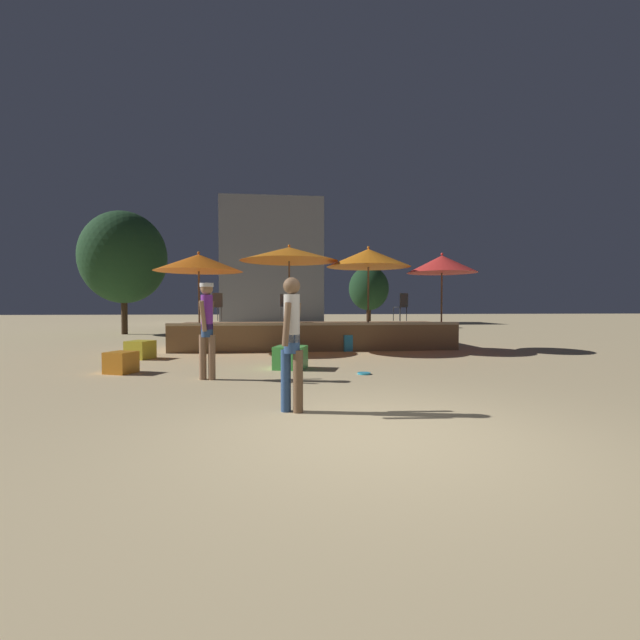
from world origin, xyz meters
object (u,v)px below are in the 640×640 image
(patio_umbrella_3, at_px, (368,258))
(cube_seat_0, at_px, (290,357))
(bistro_chair_1, at_px, (285,304))
(bistro_chair_0, at_px, (402,304))
(patio_umbrella_0, at_px, (442,264))
(patio_umbrella_1, at_px, (289,254))
(background_tree_1, at_px, (369,289))
(frisbee_disc, at_px, (364,373))
(cube_seat_3, at_px, (121,362))
(patio_umbrella_2, at_px, (199,263))
(person_0, at_px, (292,339))
(background_tree_0, at_px, (124,258))
(cube_seat_2, at_px, (140,350))
(cube_seat_1, at_px, (350,342))
(person_1, at_px, (207,324))
(bistro_chair_2, at_px, (216,304))

(patio_umbrella_3, bearing_deg, cube_seat_0, -125.80)
(cube_seat_0, height_order, bistro_chair_1, bistro_chair_1)
(bistro_chair_0, bearing_deg, patio_umbrella_0, 104.78)
(patio_umbrella_1, relative_size, cube_seat_0, 3.98)
(background_tree_1, bearing_deg, frisbee_disc, -102.94)
(patio_umbrella_1, bearing_deg, background_tree_1, 67.84)
(patio_umbrella_1, relative_size, cube_seat_3, 4.93)
(patio_umbrella_2, bearing_deg, patio_umbrella_0, -0.84)
(person_0, xyz_separation_m, frisbee_disc, (1.55, 2.85, -0.92))
(patio_umbrella_0, relative_size, bistro_chair_1, 3.30)
(patio_umbrella_0, bearing_deg, frisbee_disc, -127.83)
(background_tree_1, bearing_deg, background_tree_0, -158.86)
(cube_seat_2, relative_size, cube_seat_3, 1.14)
(cube_seat_0, xyz_separation_m, background_tree_1, (5.49, 16.81, 2.16))
(patio_umbrella_2, bearing_deg, cube_seat_2, -132.64)
(cube_seat_1, relative_size, bistro_chair_1, 0.86)
(patio_umbrella_0, bearing_deg, cube_seat_2, -171.62)
(person_0, bearing_deg, person_1, -35.69)
(patio_umbrella_0, relative_size, background_tree_0, 0.51)
(patio_umbrella_2, distance_m, person_0, 7.79)
(background_tree_0, bearing_deg, frisbee_disc, -55.31)
(bistro_chair_1, bearing_deg, cube_seat_3, -136.50)
(patio_umbrella_1, xyz_separation_m, bistro_chair_1, (-0.06, 2.17, -1.48))
(patio_umbrella_3, distance_m, cube_seat_1, 2.60)
(patio_umbrella_1, height_order, person_1, patio_umbrella_1)
(cube_seat_2, bearing_deg, background_tree_1, 57.77)
(patio_umbrella_0, xyz_separation_m, patio_umbrella_1, (-4.64, 0.19, 0.27))
(bistro_chair_1, bearing_deg, patio_umbrella_3, -60.11)
(bistro_chair_2, height_order, background_tree_1, background_tree_1)
(background_tree_0, bearing_deg, patio_umbrella_2, -59.73)
(patio_umbrella_3, height_order, cube_seat_1, patio_umbrella_3)
(patio_umbrella_2, bearing_deg, bistro_chair_1, 41.35)
(cube_seat_0, relative_size, bistro_chair_0, 0.89)
(cube_seat_0, bearing_deg, patio_umbrella_0, 35.55)
(background_tree_1, bearing_deg, patio_umbrella_2, -121.00)
(bistro_chair_2, distance_m, background_tree_0, 9.02)
(patio_umbrella_1, distance_m, patio_umbrella_3, 2.37)
(frisbee_disc, bearing_deg, bistro_chair_1, 101.75)
(patio_umbrella_3, xyz_separation_m, bistro_chair_0, (1.33, 0.91, -1.38))
(cube_seat_0, xyz_separation_m, person_0, (-0.12, -3.73, 0.69))
(patio_umbrella_1, distance_m, bistro_chair_1, 2.63)
(frisbee_disc, bearing_deg, cube_seat_2, 149.80)
(cube_seat_3, relative_size, bistro_chair_1, 0.72)
(patio_umbrella_1, bearing_deg, cube_seat_0, -91.68)
(cube_seat_0, height_order, cube_seat_1, cube_seat_0)
(patio_umbrella_2, height_order, frisbee_disc, patio_umbrella_2)
(cube_seat_1, bearing_deg, bistro_chair_1, 131.51)
(background_tree_0, relative_size, background_tree_1, 1.53)
(cube_seat_3, relative_size, background_tree_1, 0.17)
(person_1, height_order, bistro_chair_2, person_1)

